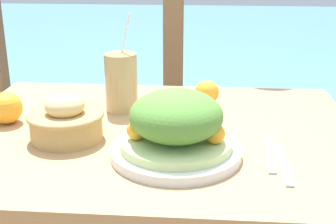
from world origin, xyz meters
TOP-DOWN VIEW (x-y plane):
  - patio_table at (0.00, 0.00)m, footprint 0.96×0.73m
  - railing_fence at (-0.00, 0.67)m, footprint 2.80×0.08m
  - sea_backdrop at (0.00, 3.17)m, footprint 12.00×4.00m
  - salad_plate at (0.06, -0.13)m, footprint 0.27×0.27m
  - drink_glass at (-0.10, 0.14)m, footprint 0.08×0.08m
  - bread_basket at (-0.19, -0.06)m, footprint 0.17×0.17m
  - fork at (0.26, -0.11)m, footprint 0.03×0.18m
  - knife at (0.28, -0.16)m, footprint 0.02×0.18m
  - orange_near_basket at (-0.36, 0.02)m, footprint 0.08×0.08m
  - orange_near_glass at (0.12, 0.21)m, footprint 0.07×0.07m

SIDE VIEW (x-z plane):
  - sea_backdrop at x=0.00m, z-range 0.00..0.40m
  - patio_table at x=0.00m, z-range 0.26..1.01m
  - railing_fence at x=0.00m, z-range 0.20..1.30m
  - fork at x=0.26m, z-range 0.75..0.76m
  - knife at x=0.28m, z-range 0.75..0.76m
  - orange_near_glass at x=0.12m, z-range 0.75..0.82m
  - orange_near_basket at x=-0.36m, z-range 0.75..0.83m
  - bread_basket at x=-0.19m, z-range 0.74..0.85m
  - salad_plate at x=0.06m, z-range 0.74..0.88m
  - drink_glass at x=-0.10m, z-range 0.70..0.95m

